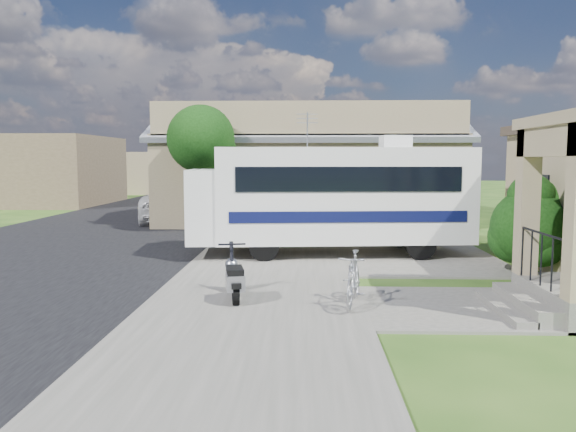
{
  "coord_description": "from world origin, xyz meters",
  "views": [
    {
      "loc": [
        -0.05,
        -10.87,
        2.65
      ],
      "look_at": [
        -0.5,
        2.5,
        1.3
      ],
      "focal_mm": 35.0,
      "sensor_mm": 36.0,
      "label": 1
    }
  ],
  "objects_px": {
    "shrub": "(531,224)",
    "pickup_truck": "(174,203)",
    "garden_hose": "(510,296)",
    "van": "(189,192)",
    "scooter": "(234,279)",
    "bicycle": "(353,282)",
    "motorhome": "(332,195)"
  },
  "relations": [
    {
      "from": "scooter",
      "to": "shrub",
      "type": "bearing_deg",
      "value": 11.04
    },
    {
      "from": "bicycle",
      "to": "pickup_truck",
      "type": "height_order",
      "value": "pickup_truck"
    },
    {
      "from": "scooter",
      "to": "bicycle",
      "type": "distance_m",
      "value": 2.21
    },
    {
      "from": "shrub",
      "to": "pickup_truck",
      "type": "distance_m",
      "value": 15.63
    },
    {
      "from": "garden_hose",
      "to": "motorhome",
      "type": "bearing_deg",
      "value": 122.51
    },
    {
      "from": "van",
      "to": "garden_hose",
      "type": "xyz_separation_m",
      "value": [
        10.43,
        -20.51,
        -0.75
      ]
    },
    {
      "from": "bicycle",
      "to": "shrub",
      "type": "bearing_deg",
      "value": 46.6
    },
    {
      "from": "shrub",
      "to": "van",
      "type": "relative_size",
      "value": 0.4
    },
    {
      "from": "motorhome",
      "to": "bicycle",
      "type": "relative_size",
      "value": 4.88
    },
    {
      "from": "pickup_truck",
      "to": "van",
      "type": "relative_size",
      "value": 0.98
    },
    {
      "from": "motorhome",
      "to": "bicycle",
      "type": "distance_m",
      "value": 5.71
    },
    {
      "from": "scooter",
      "to": "pickup_truck",
      "type": "relative_size",
      "value": 0.27
    },
    {
      "from": "shrub",
      "to": "van",
      "type": "xyz_separation_m",
      "value": [
        -11.71,
        18.13,
        -0.36
      ]
    },
    {
      "from": "motorhome",
      "to": "shrub",
      "type": "xyz_separation_m",
      "value": [
        4.43,
        -2.57,
        -0.47
      ]
    },
    {
      "from": "shrub",
      "to": "garden_hose",
      "type": "distance_m",
      "value": 2.92
    },
    {
      "from": "garden_hose",
      "to": "scooter",
      "type": "bearing_deg",
      "value": -176.79
    },
    {
      "from": "scooter",
      "to": "bicycle",
      "type": "height_order",
      "value": "scooter"
    },
    {
      "from": "shrub",
      "to": "bicycle",
      "type": "xyz_separation_m",
      "value": [
        -4.28,
        -3.01,
        -0.72
      ]
    },
    {
      "from": "scooter",
      "to": "van",
      "type": "distance_m",
      "value": 21.46
    },
    {
      "from": "shrub",
      "to": "garden_hose",
      "type": "bearing_deg",
      "value": -118.12
    },
    {
      "from": "shrub",
      "to": "van",
      "type": "height_order",
      "value": "shrub"
    },
    {
      "from": "bicycle",
      "to": "pickup_truck",
      "type": "relative_size",
      "value": 0.28
    },
    {
      "from": "pickup_truck",
      "to": "garden_hose",
      "type": "distance_m",
      "value": 16.66
    },
    {
      "from": "van",
      "to": "garden_hose",
      "type": "distance_m",
      "value": 23.02
    },
    {
      "from": "shrub",
      "to": "bicycle",
      "type": "bearing_deg",
      "value": -144.85
    },
    {
      "from": "scooter",
      "to": "pickup_truck",
      "type": "height_order",
      "value": "pickup_truck"
    },
    {
      "from": "pickup_truck",
      "to": "van",
      "type": "height_order",
      "value": "van"
    },
    {
      "from": "scooter",
      "to": "bicycle",
      "type": "xyz_separation_m",
      "value": [
        2.18,
        -0.34,
        0.03
      ]
    },
    {
      "from": "van",
      "to": "garden_hose",
      "type": "height_order",
      "value": "van"
    },
    {
      "from": "scooter",
      "to": "bicycle",
      "type": "bearing_deg",
      "value": -20.28
    },
    {
      "from": "van",
      "to": "motorhome",
      "type": "bearing_deg",
      "value": -58.77
    },
    {
      "from": "scooter",
      "to": "van",
      "type": "relative_size",
      "value": 0.26
    }
  ]
}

